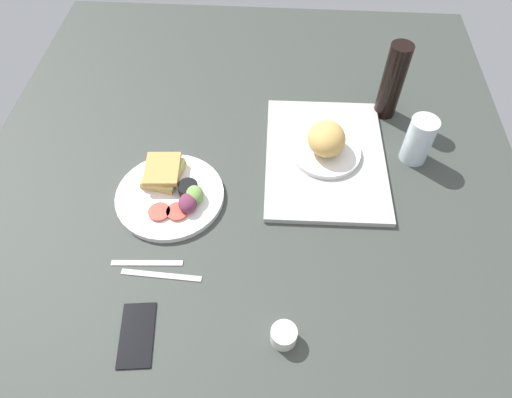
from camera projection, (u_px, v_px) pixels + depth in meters
ground_plane at (245, 205)px, 120.56cm from camera, size 190.00×150.00×3.00cm
serving_tray at (325, 157)px, 127.86cm from camera, size 45.64×33.88×1.60cm
bread_plate_near at (326, 143)px, 124.78cm from camera, size 19.38×19.38×9.51cm
plate_with_salad at (172, 191)px, 119.27cm from camera, size 28.30×28.30×5.40cm
drinking_glass at (419, 140)px, 123.43cm from camera, size 7.44×7.44×13.85cm
soda_bottle at (393, 81)px, 130.92cm from camera, size 6.40×6.40×23.68cm
espresso_cup at (284, 335)px, 95.46cm from camera, size 5.60×5.60×4.00cm
fork at (147, 263)px, 107.99cm from camera, size 2.44×17.05×0.50cm
knife at (161, 275)px, 106.01cm from camera, size 2.21×19.04×0.50cm
cell_phone at (137, 334)px, 97.25cm from camera, size 15.12×8.78×0.80cm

